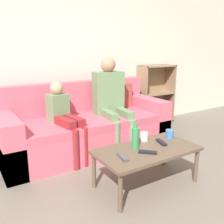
{
  "coord_description": "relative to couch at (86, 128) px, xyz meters",
  "views": [
    {
      "loc": [
        -1.38,
        -1.03,
        1.32
      ],
      "look_at": [
        0.06,
        1.25,
        0.64
      ],
      "focal_mm": 40.0,
      "sensor_mm": 36.0,
      "label": 1
    }
  ],
  "objects": [
    {
      "name": "cup_near",
      "position": [
        0.5,
        -1.04,
        0.13
      ],
      "size": [
        0.09,
        0.09,
        0.09
      ],
      "color": "#3D70B2",
      "rests_on": "coffee_table"
    },
    {
      "name": "tv_remote_2",
      "position": [
        -0.23,
        -1.2,
        0.1
      ],
      "size": [
        0.08,
        0.18,
        0.02
      ],
      "rotation": [
        0.0,
        0.0,
        -0.2
      ],
      "color": "#47474C",
      "rests_on": "coffee_table"
    },
    {
      "name": "bookshelf",
      "position": [
        1.6,
        0.47,
        0.1
      ],
      "size": [
        0.68,
        0.28,
        1.04
      ],
      "color": "#8E7051",
      "rests_on": "ground_plane"
    },
    {
      "name": "tv_remote_1",
      "position": [
        0.31,
        -1.11,
        0.1
      ],
      "size": [
        0.1,
        0.18,
        0.02
      ],
      "rotation": [
        0.0,
        0.0,
        -0.3
      ],
      "color": "black",
      "rests_on": "coffee_table"
    },
    {
      "name": "tv_remote_0",
      "position": [
        0.03,
        -1.24,
        0.1
      ],
      "size": [
        0.15,
        0.15,
        0.02
      ],
      "rotation": [
        0.0,
        0.0,
        0.78
      ],
      "color": "black",
      "rests_on": "coffee_table"
    },
    {
      "name": "bottle",
      "position": [
        0.01,
        -1.08,
        0.19
      ],
      "size": [
        0.07,
        0.07,
        0.26
      ],
      "color": "#33844C",
      "rests_on": "coffee_table"
    },
    {
      "name": "person_child",
      "position": [
        -0.35,
        -0.15,
        0.24
      ],
      "size": [
        0.31,
        0.65,
        0.94
      ],
      "rotation": [
        0.0,
        0.0,
        0.15
      ],
      "color": "maroon",
      "rests_on": "ground_plane"
    },
    {
      "name": "coffee_table",
      "position": [
        0.09,
        -1.15,
        0.05
      ],
      "size": [
        1.01,
        0.54,
        0.38
      ],
      "color": "brown",
      "rests_on": "ground_plane"
    },
    {
      "name": "wall_back",
      "position": [
        -0.02,
        0.62,
        1.0
      ],
      "size": [
        12.0,
        0.06,
        2.6
      ],
      "color": "beige",
      "rests_on": "ground_plane"
    },
    {
      "name": "cup_far",
      "position": [
        0.21,
        -0.96,
        0.13
      ],
      "size": [
        0.08,
        0.08,
        0.09
      ],
      "color": "silver",
      "rests_on": "coffee_table"
    },
    {
      "name": "person_adult",
      "position": [
        0.35,
        -0.08,
        0.41
      ],
      "size": [
        0.42,
        0.66,
        1.21
      ],
      "rotation": [
        0.0,
        0.0,
        -0.11
      ],
      "color": "#66845B",
      "rests_on": "ground_plane"
    },
    {
      "name": "couch",
      "position": [
        0.0,
        0.0,
        0.0
      ],
      "size": [
        2.19,
        0.9,
        0.88
      ],
      "color": "#DB5B70",
      "rests_on": "ground_plane"
    }
  ]
}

